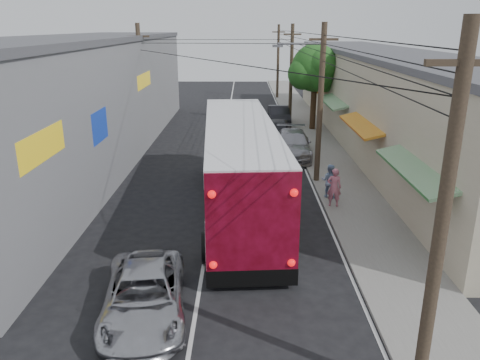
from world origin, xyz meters
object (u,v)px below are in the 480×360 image
(jeepney, at_px, (144,295))
(parked_suv, at_px, (292,144))
(coach_bus, at_px, (239,166))
(pedestrian_far, at_px, (329,181))
(parked_car_mid, at_px, (278,131))
(parked_car_far, at_px, (279,116))
(pedestrian_near, at_px, (334,187))

(jeepney, relative_size, parked_suv, 0.87)
(coach_bus, height_order, parked_suv, coach_bus)
(pedestrian_far, bearing_deg, jeepney, 79.15)
(jeepney, distance_m, parked_car_mid, 21.84)
(parked_car_far, bearing_deg, coach_bus, -100.57)
(jeepney, distance_m, parked_suv, 17.97)
(coach_bus, height_order, pedestrian_near, coach_bus)
(pedestrian_near, bearing_deg, jeepney, 55.86)
(coach_bus, distance_m, pedestrian_near, 4.34)
(jeepney, bearing_deg, coach_bus, 64.57)
(coach_bus, relative_size, jeepney, 2.85)
(parked_car_mid, distance_m, pedestrian_near, 13.02)
(parked_car_far, relative_size, pedestrian_near, 2.63)
(pedestrian_near, relative_size, pedestrian_far, 1.10)
(parked_car_mid, height_order, pedestrian_near, pedestrian_near)
(parked_car_far, bearing_deg, jeepney, -103.14)
(jeepney, xyz_separation_m, parked_car_mid, (5.20, 21.21, 0.10))
(pedestrian_far, bearing_deg, pedestrian_near, 114.86)
(jeepney, bearing_deg, parked_car_mid, 68.51)
(jeepney, relative_size, parked_car_mid, 1.07)
(coach_bus, xyz_separation_m, jeepney, (-2.59, -8.11, -1.36))
(parked_suv, height_order, pedestrian_far, pedestrian_far)
(parked_suv, xyz_separation_m, parked_car_far, (-0.10, 10.09, -0.05))
(parked_suv, distance_m, parked_car_mid, 4.25)
(coach_bus, distance_m, parked_car_far, 19.27)
(parked_car_far, xyz_separation_m, pedestrian_near, (1.09, -18.81, 0.24))
(parked_car_mid, relative_size, pedestrian_far, 2.82)
(jeepney, bearing_deg, parked_car_far, 70.38)
(coach_bus, relative_size, parked_car_mid, 3.06)
(pedestrian_far, bearing_deg, parked_car_mid, -57.39)
(coach_bus, bearing_deg, parked_car_far, 76.95)
(parked_car_mid, distance_m, parked_car_far, 5.91)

